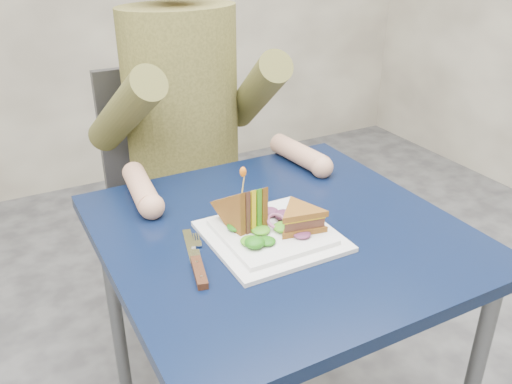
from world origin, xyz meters
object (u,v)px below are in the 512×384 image
sandwich_upright (243,211)px  fork (199,258)px  knife (197,267)px  diner (183,85)px  table (280,258)px  plate (271,235)px  chair (177,187)px  sandwich_flat (300,219)px

sandwich_upright → fork: (-0.12, -0.04, -0.05)m
fork → knife: (-0.02, -0.03, 0.00)m
diner → knife: bearing=-109.8°
table → diner: bearing=90.0°
table → fork: 0.22m
plate → knife: (-0.18, -0.03, -0.00)m
chair → diner: size_ratio=1.25×
sandwich_upright → table: bearing=-12.3°
chair → fork: chair is taller
table → sandwich_upright: bearing=167.7°
diner → table: bearing=-90.0°
chair → fork: size_ratio=5.29×
sandwich_flat → sandwich_upright: sandwich_upright is taller
knife → table: bearing=15.1°
table → sandwich_flat: (0.02, -0.05, 0.12)m
sandwich_flat → sandwich_upright: bearing=144.4°
fork → sandwich_flat: bearing=-6.4°
plate → table: bearing=34.4°
sandwich_flat → knife: 0.24m
chair → fork: (-0.21, -0.70, 0.19)m
diner → knife: (-0.22, -0.62, -0.18)m
chair → diner: 0.39m
knife → plate: bearing=10.2°
fork → sandwich_upright: bearing=19.9°
fork → knife: knife is taller
fork → knife: 0.04m
plate → sandwich_flat: bearing=-24.4°
sandwich_upright → fork: bearing=-160.1°
sandwich_flat → knife: bearing=-178.1°
table → sandwich_upright: size_ratio=5.02×
table → sandwich_flat: 0.14m
plate → sandwich_flat: size_ratio=1.90×
fork → knife: size_ratio=0.80×
plate → knife: 0.19m
diner → fork: (-0.21, -0.58, -0.18)m
plate → fork: size_ratio=1.48×
sandwich_flat → knife: sandwich_flat is taller
chair → sandwich_flat: 0.76m
sandwich_flat → chair: bearing=91.2°
sandwich_flat → sandwich_upright: 0.12m
chair → sandwich_flat: size_ratio=6.80×
sandwich_flat → fork: sandwich_flat is taller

